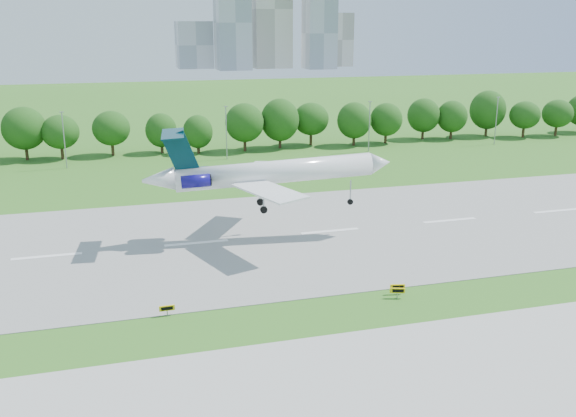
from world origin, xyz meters
name	(u,v)px	position (x,y,z in m)	size (l,w,h in m)	color
ground	(230,318)	(0.00, 0.00, 0.00)	(600.00, 600.00, 0.00)	#2F651A
runway	(197,243)	(0.00, 25.00, 0.04)	(400.00, 45.00, 0.08)	gray
taxiway	(272,414)	(0.00, -18.00, 0.04)	(400.00, 23.00, 0.08)	#ADADA8
tree_line	(156,129)	(0.00, 92.00, 6.19)	(288.40, 8.40, 10.40)	#382314
light_poles	(148,135)	(-2.50, 82.00, 6.34)	(175.90, 0.25, 12.19)	gray
skyline	(265,24)	(100.16, 390.61, 30.46)	(127.00, 52.00, 80.00)	#B2B2B7
airliner	(262,172)	(9.73, 25.20, 9.69)	(35.75, 25.86, 11.77)	white
taxi_sign_left	(167,308)	(-6.26, 2.47, 0.86)	(1.65, 0.26, 1.16)	gray
taxi_sign_centre	(397,291)	(19.26, 0.02, 0.90)	(1.70, 0.74, 1.22)	gray
taxi_sign_right	(398,287)	(19.76, 1.03, 0.88)	(1.71, 0.53, 1.20)	gray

